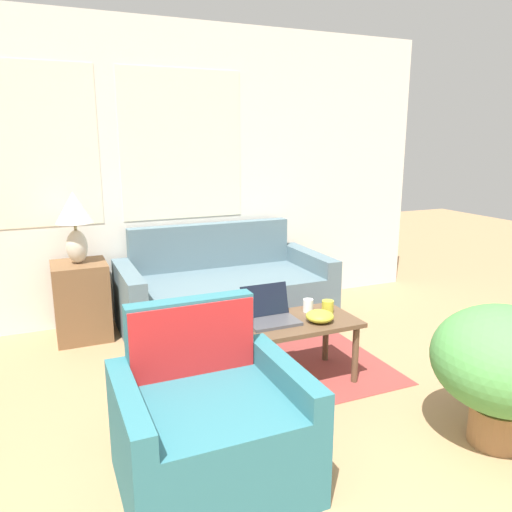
{
  "coord_description": "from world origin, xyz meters",
  "views": [
    {
      "loc": [
        -0.65,
        -0.93,
        1.61
      ],
      "look_at": [
        0.8,
        2.41,
        0.75
      ],
      "focal_mm": 35.0,
      "sensor_mm": 36.0,
      "label": 1
    }
  ],
  "objects_px": {
    "couch": "(223,294)",
    "cup_navy": "(308,306)",
    "cup_yellow": "(328,307)",
    "table_lamp": "(75,218)",
    "potted_plant": "(504,363)",
    "laptop": "(270,314)",
    "snack_bowl": "(320,316)",
    "armchair": "(209,428)",
    "coffee_table": "(295,329)"
  },
  "relations": [
    {
      "from": "couch",
      "to": "cup_yellow",
      "type": "distance_m",
      "value": 1.25
    },
    {
      "from": "armchair",
      "to": "laptop",
      "type": "relative_size",
      "value": 2.55
    },
    {
      "from": "armchair",
      "to": "potted_plant",
      "type": "height_order",
      "value": "armchair"
    },
    {
      "from": "potted_plant",
      "to": "coffee_table",
      "type": "bearing_deg",
      "value": 121.5
    },
    {
      "from": "potted_plant",
      "to": "armchair",
      "type": "bearing_deg",
      "value": 167.04
    },
    {
      "from": "cup_navy",
      "to": "potted_plant",
      "type": "xyz_separation_m",
      "value": [
        0.5,
        -1.19,
        -0.01
      ]
    },
    {
      "from": "coffee_table",
      "to": "snack_bowl",
      "type": "relative_size",
      "value": 4.37
    },
    {
      "from": "cup_navy",
      "to": "cup_yellow",
      "type": "bearing_deg",
      "value": -32.1
    },
    {
      "from": "table_lamp",
      "to": "coffee_table",
      "type": "distance_m",
      "value": 1.95
    },
    {
      "from": "armchair",
      "to": "coffee_table",
      "type": "distance_m",
      "value": 1.12
    },
    {
      "from": "laptop",
      "to": "cup_yellow",
      "type": "height_order",
      "value": "laptop"
    },
    {
      "from": "table_lamp",
      "to": "laptop",
      "type": "distance_m",
      "value": 1.78
    },
    {
      "from": "coffee_table",
      "to": "laptop",
      "type": "bearing_deg",
      "value": 163.02
    },
    {
      "from": "laptop",
      "to": "potted_plant",
      "type": "height_order",
      "value": "potted_plant"
    },
    {
      "from": "couch",
      "to": "laptop",
      "type": "xyz_separation_m",
      "value": [
        -0.09,
        -1.17,
        0.22
      ]
    },
    {
      "from": "couch",
      "to": "cup_navy",
      "type": "distance_m",
      "value": 1.15
    },
    {
      "from": "snack_bowl",
      "to": "potted_plant",
      "type": "relative_size",
      "value": 0.24
    },
    {
      "from": "couch",
      "to": "potted_plant",
      "type": "height_order",
      "value": "couch"
    },
    {
      "from": "laptop",
      "to": "snack_bowl",
      "type": "bearing_deg",
      "value": -24.49
    },
    {
      "from": "coffee_table",
      "to": "laptop",
      "type": "distance_m",
      "value": 0.21
    },
    {
      "from": "cup_yellow",
      "to": "potted_plant",
      "type": "distance_m",
      "value": 1.18
    },
    {
      "from": "table_lamp",
      "to": "snack_bowl",
      "type": "xyz_separation_m",
      "value": [
        1.38,
        -1.45,
        -0.53
      ]
    },
    {
      "from": "couch",
      "to": "laptop",
      "type": "distance_m",
      "value": 1.19
    },
    {
      "from": "couch",
      "to": "table_lamp",
      "type": "xyz_separation_m",
      "value": [
        -1.18,
        0.14,
        0.74
      ]
    },
    {
      "from": "table_lamp",
      "to": "cup_yellow",
      "type": "height_order",
      "value": "table_lamp"
    },
    {
      "from": "armchair",
      "to": "table_lamp",
      "type": "relative_size",
      "value": 1.49
    },
    {
      "from": "cup_navy",
      "to": "potted_plant",
      "type": "relative_size",
      "value": 0.12
    },
    {
      "from": "potted_plant",
      "to": "snack_bowl",
      "type": "bearing_deg",
      "value": 117.94
    },
    {
      "from": "laptop",
      "to": "potted_plant",
      "type": "bearing_deg",
      "value": -53.81
    },
    {
      "from": "table_lamp",
      "to": "potted_plant",
      "type": "bearing_deg",
      "value": -51.94
    },
    {
      "from": "snack_bowl",
      "to": "armchair",
      "type": "bearing_deg",
      "value": -146.78
    },
    {
      "from": "cup_yellow",
      "to": "armchair",
      "type": "bearing_deg",
      "value": -145.49
    },
    {
      "from": "snack_bowl",
      "to": "potted_plant",
      "type": "xyz_separation_m",
      "value": [
        0.52,
        -0.99,
        0.0
      ]
    },
    {
      "from": "coffee_table",
      "to": "laptop",
      "type": "height_order",
      "value": "laptop"
    },
    {
      "from": "laptop",
      "to": "cup_yellow",
      "type": "relative_size",
      "value": 3.78
    },
    {
      "from": "armchair",
      "to": "cup_navy",
      "type": "distance_m",
      "value": 1.33
    },
    {
      "from": "table_lamp",
      "to": "cup_navy",
      "type": "bearing_deg",
      "value": -41.6
    },
    {
      "from": "cup_yellow",
      "to": "couch",
      "type": "bearing_deg",
      "value": 106.3
    },
    {
      "from": "armchair",
      "to": "cup_navy",
      "type": "height_order",
      "value": "armchair"
    },
    {
      "from": "armchair",
      "to": "coffee_table",
      "type": "relative_size",
      "value": 1.04
    },
    {
      "from": "table_lamp",
      "to": "laptop",
      "type": "relative_size",
      "value": 1.71
    },
    {
      "from": "table_lamp",
      "to": "coffee_table",
      "type": "relative_size",
      "value": 0.7
    },
    {
      "from": "laptop",
      "to": "cup_yellow",
      "type": "distance_m",
      "value": 0.44
    },
    {
      "from": "couch",
      "to": "cup_navy",
      "type": "relative_size",
      "value": 19.54
    },
    {
      "from": "coffee_table",
      "to": "potted_plant",
      "type": "height_order",
      "value": "potted_plant"
    },
    {
      "from": "table_lamp",
      "to": "snack_bowl",
      "type": "height_order",
      "value": "table_lamp"
    },
    {
      "from": "table_lamp",
      "to": "cup_yellow",
      "type": "relative_size",
      "value": 6.48
    },
    {
      "from": "cup_navy",
      "to": "cup_yellow",
      "type": "distance_m",
      "value": 0.13
    },
    {
      "from": "cup_yellow",
      "to": "potted_plant",
      "type": "height_order",
      "value": "potted_plant"
    },
    {
      "from": "armchair",
      "to": "cup_navy",
      "type": "bearing_deg",
      "value": 39.92
    }
  ]
}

